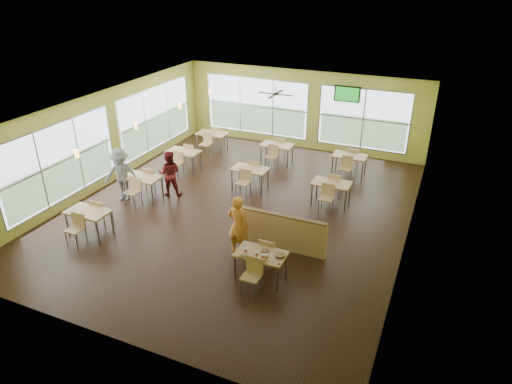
% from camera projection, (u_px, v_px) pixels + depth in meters
% --- Properties ---
extents(room, '(12.00, 12.04, 3.20)m').
position_uv_depth(room, '(238.00, 162.00, 13.52)').
color(room, black).
rests_on(room, ground).
extents(window_bays, '(9.24, 10.24, 2.38)m').
position_uv_depth(window_bays, '(210.00, 125.00, 17.05)').
color(window_bays, white).
rests_on(window_bays, room).
extents(main_table, '(1.22, 1.52, 0.87)m').
position_uv_depth(main_table, '(261.00, 257.00, 10.77)').
color(main_table, '#D6B873').
rests_on(main_table, floor).
extents(half_wall_divider, '(2.40, 0.14, 1.04)m').
position_uv_depth(half_wall_divider, '(282.00, 232.00, 12.01)').
color(half_wall_divider, '#D6B873').
rests_on(half_wall_divider, floor).
extents(dining_tables, '(6.92, 8.72, 0.87)m').
position_uv_depth(dining_tables, '(233.00, 166.00, 15.73)').
color(dining_tables, '#D6B873').
rests_on(dining_tables, floor).
extents(pendant_lights, '(0.11, 7.31, 0.86)m').
position_uv_depth(pendant_lights, '(158.00, 115.00, 14.84)').
color(pendant_lights, '#2D2119').
rests_on(pendant_lights, ceiling).
extents(ceiling_fan, '(1.25, 1.25, 0.29)m').
position_uv_depth(ceiling_fan, '(276.00, 94.00, 15.39)').
color(ceiling_fan, '#2D2119').
rests_on(ceiling_fan, ceiling).
extents(tv_backwall, '(1.00, 0.07, 0.60)m').
position_uv_depth(tv_backwall, '(347.00, 94.00, 17.35)').
color(tv_backwall, black).
rests_on(tv_backwall, wall_back).
extents(man_plaid, '(0.65, 0.47, 1.68)m').
position_uv_depth(man_plaid, '(238.00, 226.00, 11.67)').
color(man_plaid, '#E14A19').
rests_on(man_plaid, floor).
extents(patron_maroon, '(0.91, 0.82, 1.54)m').
position_uv_depth(patron_maroon, '(169.00, 173.00, 14.81)').
color(patron_maroon, maroon).
rests_on(patron_maroon, floor).
extents(patron_grey, '(1.28, 0.97, 1.75)m').
position_uv_depth(patron_grey, '(121.00, 175.00, 14.46)').
color(patron_grey, slate).
rests_on(patron_grey, floor).
extents(cup_blue, '(0.09, 0.09, 0.33)m').
position_uv_depth(cup_blue, '(245.00, 250.00, 10.71)').
color(cup_blue, white).
rests_on(cup_blue, main_table).
extents(cup_yellow, '(0.08, 0.08, 0.30)m').
position_uv_depth(cup_yellow, '(256.00, 254.00, 10.58)').
color(cup_yellow, white).
rests_on(cup_yellow, main_table).
extents(cup_red_near, '(0.09, 0.09, 0.33)m').
position_uv_depth(cup_red_near, '(263.00, 256.00, 10.49)').
color(cup_red_near, white).
rests_on(cup_red_near, main_table).
extents(cup_red_far, '(0.10, 0.10, 0.35)m').
position_uv_depth(cup_red_far, '(267.00, 257.00, 10.46)').
color(cup_red_far, white).
rests_on(cup_red_far, main_table).
extents(food_basket, '(0.25, 0.25, 0.06)m').
position_uv_depth(food_basket, '(280.00, 255.00, 10.58)').
color(food_basket, black).
rests_on(food_basket, main_table).
extents(ketchup_cup, '(0.06, 0.06, 0.02)m').
position_uv_depth(ketchup_cup, '(278.00, 264.00, 10.31)').
color(ketchup_cup, '#B53313').
rests_on(ketchup_cup, main_table).
extents(wrapper_left, '(0.18, 0.16, 0.04)m').
position_uv_depth(wrapper_left, '(242.00, 256.00, 10.58)').
color(wrapper_left, '#9B7A4B').
rests_on(wrapper_left, main_table).
extents(wrapper_mid, '(0.27, 0.26, 0.06)m').
position_uv_depth(wrapper_mid, '(264.00, 250.00, 10.77)').
color(wrapper_mid, '#9B7A4B').
rests_on(wrapper_mid, main_table).
extents(wrapper_right, '(0.16, 0.15, 0.04)m').
position_uv_depth(wrapper_right, '(262.00, 261.00, 10.40)').
color(wrapper_right, '#9B7A4B').
rests_on(wrapper_right, main_table).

